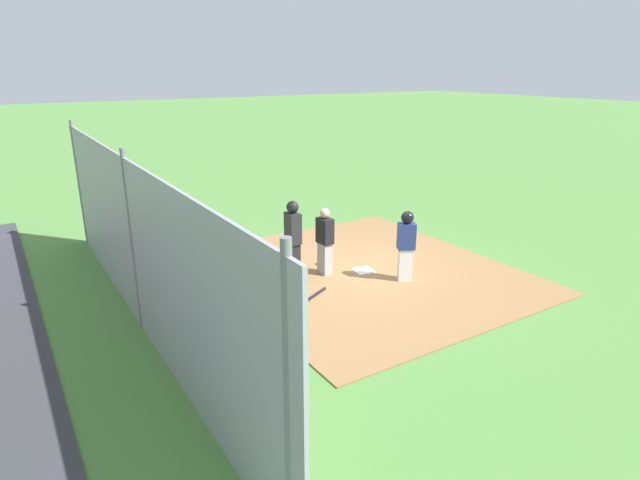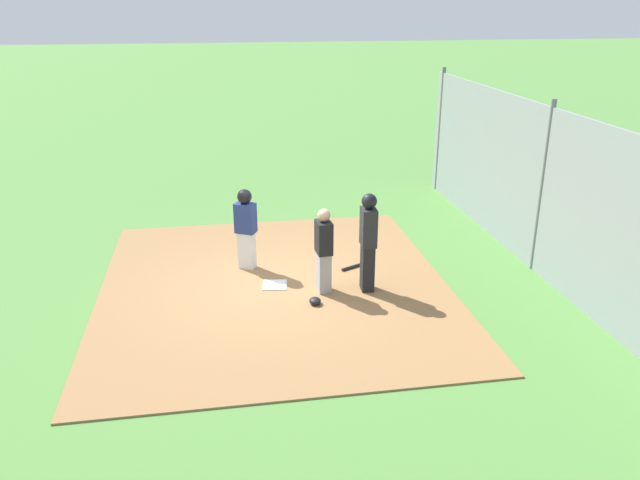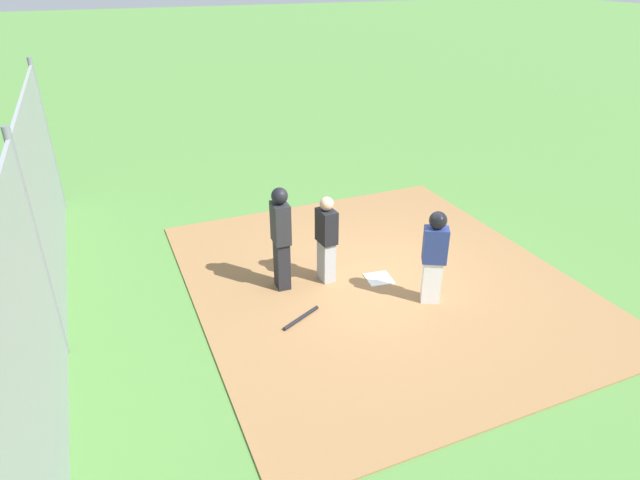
% 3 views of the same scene
% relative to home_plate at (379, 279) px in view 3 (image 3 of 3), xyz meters
% --- Properties ---
extents(ground_plane, '(140.00, 140.00, 0.00)m').
position_rel_home_plate_xyz_m(ground_plane, '(0.00, 0.00, -0.04)').
color(ground_plane, '#51843D').
extents(dirt_infield, '(7.20, 6.40, 0.03)m').
position_rel_home_plate_xyz_m(dirt_infield, '(0.00, 0.00, -0.03)').
color(dirt_infield, olive).
rests_on(dirt_infield, ground_plane).
extents(home_plate, '(0.49, 0.49, 0.02)m').
position_rel_home_plate_xyz_m(home_plate, '(0.00, 0.00, 0.00)').
color(home_plate, white).
rests_on(home_plate, dirt_infield).
extents(catcher, '(0.40, 0.29, 1.58)m').
position_rel_home_plate_xyz_m(catcher, '(-0.37, -0.86, 0.81)').
color(catcher, '#9E9EA3').
rests_on(catcher, dirt_infield).
extents(umpire, '(0.39, 0.28, 1.84)m').
position_rel_home_plate_xyz_m(umpire, '(-0.44, -1.66, 0.97)').
color(umpire, black).
rests_on(umpire, dirt_infield).
extents(runner, '(0.41, 0.46, 1.62)m').
position_rel_home_plate_xyz_m(runner, '(0.93, 0.45, 0.91)').
color(runner, silver).
rests_on(runner, dirt_infield).
extents(baseball_bat, '(0.40, 0.72, 0.06)m').
position_rel_home_plate_xyz_m(baseball_bat, '(0.60, -1.72, 0.02)').
color(baseball_bat, black).
rests_on(baseball_bat, dirt_infield).
extents(catcher_mask, '(0.24, 0.20, 0.12)m').
position_rel_home_plate_xyz_m(catcher_mask, '(-0.88, -0.62, 0.05)').
color(catcher_mask, black).
rests_on(catcher_mask, dirt_infield).
extents(backstop_fence, '(12.00, 0.10, 3.35)m').
position_rel_home_plate_xyz_m(backstop_fence, '(0.00, -5.16, 1.56)').
color(backstop_fence, '#93999E').
rests_on(backstop_fence, ground_plane).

